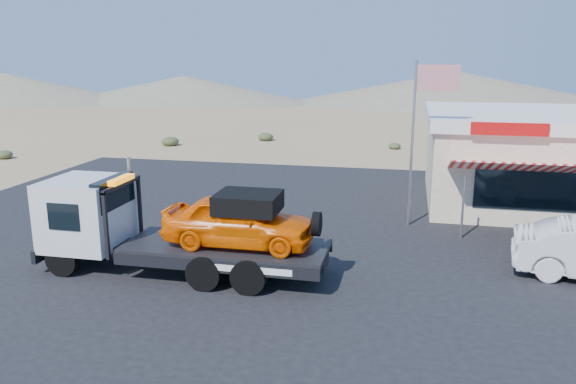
% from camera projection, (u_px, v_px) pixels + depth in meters
% --- Properties ---
extents(ground, '(120.00, 120.00, 0.00)m').
position_uv_depth(ground, '(254.00, 257.00, 17.65)').
color(ground, '#927C53').
rests_on(ground, ground).
extents(asphalt_lot, '(32.00, 24.00, 0.02)m').
position_uv_depth(asphalt_lot, '(331.00, 233.00, 20.08)').
color(asphalt_lot, black).
rests_on(asphalt_lot, ground).
extents(tow_truck, '(8.26, 2.45, 2.76)m').
position_uv_depth(tow_truck, '(175.00, 224.00, 16.09)').
color(tow_truck, black).
rests_on(tow_truck, asphalt_lot).
extents(jerky_store, '(10.40, 9.97, 3.90)m').
position_uv_depth(jerky_store, '(552.00, 158.00, 23.52)').
color(jerky_store, '#C5B395').
rests_on(jerky_store, asphalt_lot).
extents(flagpole, '(1.55, 0.10, 6.00)m').
position_uv_depth(flagpole, '(420.00, 125.00, 20.00)').
color(flagpole, '#99999E').
rests_on(flagpole, asphalt_lot).
extents(desert_scrub, '(29.07, 30.82, 0.65)m').
position_uv_depth(desert_scrub, '(86.00, 162.00, 31.77)').
color(desert_scrub, '#363D20').
rests_on(desert_scrub, ground).
extents(distant_hills, '(126.00, 48.00, 4.20)m').
position_uv_depth(distant_hills, '(297.00, 89.00, 71.55)').
color(distant_hills, '#726B59').
rests_on(distant_hills, ground).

